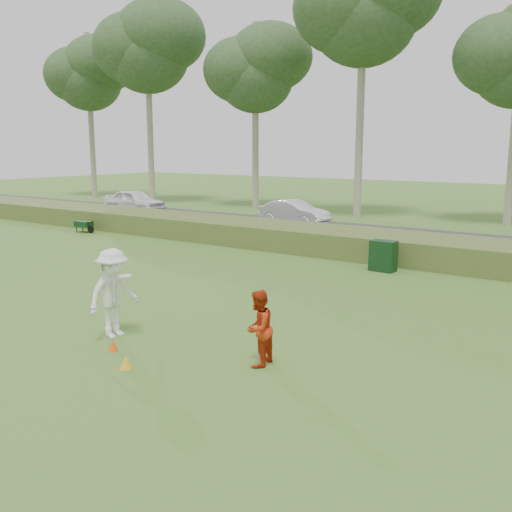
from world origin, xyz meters
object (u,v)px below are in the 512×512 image
Objects in this scene: player_white at (113,293)px; car_left at (135,201)px; player_red at (258,328)px; cone_orange at (113,345)px; cone_yellow at (126,362)px; car_mid at (294,212)px; utility_cabinet at (383,256)px.

car_left is at bearing 47.90° from player_white.
player_red is 0.35× the size of car_left.
cone_orange is 0.05× the size of car_left.
cone_yellow is 0.06× the size of car_mid.
player_white is 23.86m from car_left.
player_red is at bearing -79.32° from utility_cabinet.
car_left is at bearing 99.70° from car_mid.
cone_yellow is at bearing -58.88° from player_red.
utility_cabinet is (0.59, 10.79, 0.39)m from cone_yellow.
cone_orange is at bearing 151.23° from cone_yellow.
player_red is 6.48× the size of cone_orange.
player_red is 1.43× the size of utility_cabinet.
utility_cabinet is (-1.35, 9.24, -0.22)m from player_red.
car_mid reaches higher than cone_orange.
car_mid is (-6.02, 17.50, -0.27)m from player_white.
player_white is 0.50× the size of car_mid.
car_mid is (11.04, 0.82, -0.07)m from car_left.
player_red is 5.86× the size of cone_yellow.
player_white reaches higher than player_red.
cone_orange is 10.39m from utility_cabinet.
cone_orange is 19.34m from car_mid.
cone_orange is 0.06× the size of car_mid.
player_red is (3.53, 0.40, -0.24)m from player_white.
utility_cabinet is at bearing 86.88° from cone_yellow.
player_red is 2.55m from cone_yellow.
car_left reaches higher than cone_orange.
utility_cabinet is 11.37m from car_mid.
player_red reaches higher than cone_orange.
cone_yellow is at bearing -123.57° from player_white.
car_mid is at bearing 21.24° from player_white.
utility_cabinet is (2.18, 9.63, -0.46)m from player_white.
car_mid is (-6.69, 18.14, 0.59)m from cone_orange.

